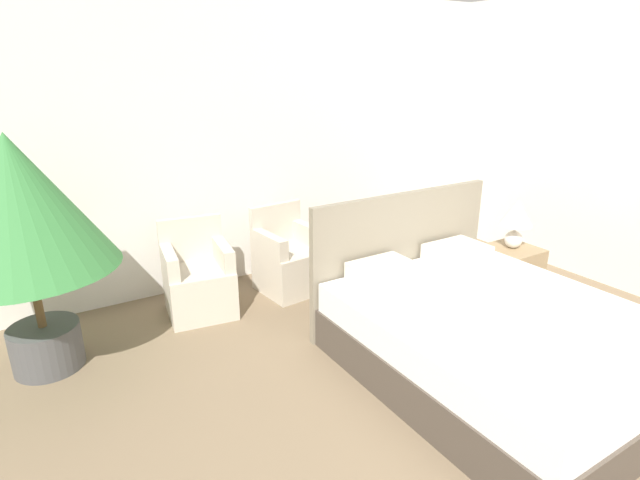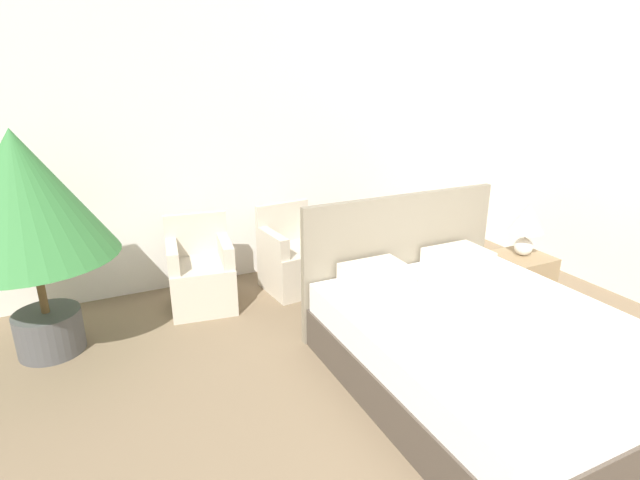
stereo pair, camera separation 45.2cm
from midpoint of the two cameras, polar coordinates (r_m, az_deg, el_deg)
wall_back at (r=5.29m, az=-3.68°, el=11.40°), size 10.00×0.06×2.90m
bed at (r=3.86m, az=21.12°, el=-11.20°), size 1.85×2.21×1.16m
armchair_near_window_left at (r=4.77m, az=-10.79°, el=-4.32°), size 0.65×0.65×0.86m
armchair_near_window_right at (r=5.06m, az=-0.44°, el=-2.53°), size 0.63×0.63×0.86m
potted_palm at (r=4.10m, az=-28.14°, el=3.68°), size 1.24×1.24×1.77m
nightstand at (r=5.20m, az=24.23°, el=-4.21°), size 0.46×0.47×0.50m
table_lamp at (r=5.03m, az=24.98°, el=1.70°), size 0.31×0.31×0.48m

